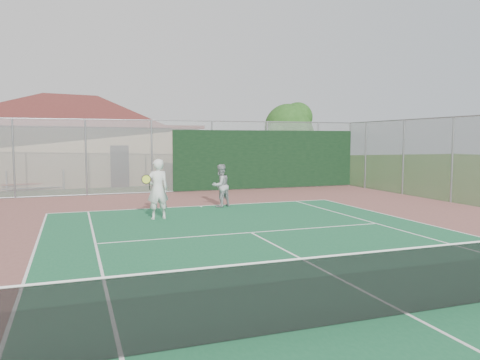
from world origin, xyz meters
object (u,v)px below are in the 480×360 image
at_px(bleachers, 33,179).
at_px(player_white_front, 158,190).
at_px(tree, 289,129).
at_px(player_grey_back, 221,186).
at_px(clubhouse, 76,131).

xyz_separation_m(bleachers, player_white_front, (4.49, -11.38, 0.43)).
bearing_deg(tree, player_grey_back, -128.32).
bearing_deg(player_grey_back, bleachers, -78.10).
xyz_separation_m(bleachers, player_grey_back, (7.22, -9.46, 0.26)).
height_order(tree, player_grey_back, tree).
bearing_deg(clubhouse, player_white_front, -84.36).
xyz_separation_m(clubhouse, player_white_front, (2.30, -15.26, -2.13)).
bearing_deg(tree, clubhouse, 162.15).
height_order(tree, player_white_front, tree).
bearing_deg(bleachers, player_grey_back, -64.18).
height_order(bleachers, player_white_front, player_white_front).
bearing_deg(bleachers, player_white_front, -79.99).
xyz_separation_m(clubhouse, bleachers, (-2.19, -3.88, -2.56)).
bearing_deg(clubhouse, player_grey_back, -72.28).
height_order(clubhouse, player_white_front, clubhouse).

